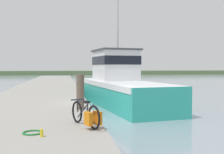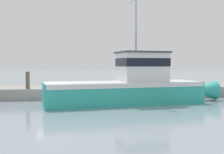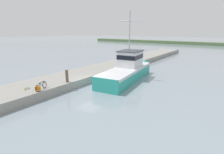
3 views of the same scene
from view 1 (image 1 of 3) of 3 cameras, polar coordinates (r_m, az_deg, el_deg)
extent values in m
plane|color=#84939E|center=(13.61, -1.41, -8.93)|extent=(320.00, 320.00, 0.00)
cube|color=gray|center=(13.47, -16.16, -7.15)|extent=(5.23, 80.00, 0.92)
cube|color=#567047|center=(93.39, 10.28, 0.90)|extent=(180.00, 5.00, 1.29)
cube|color=teal|center=(18.89, 2.07, -3.33)|extent=(4.82, 11.81, 1.63)
cone|color=teal|center=(25.33, -3.21, -1.94)|extent=(1.83, 2.27, 1.54)
cube|color=silver|center=(18.84, 2.07, -1.36)|extent=(4.85, 11.59, 0.33)
cube|color=silver|center=(20.16, 0.67, 2.31)|extent=(3.00, 3.60, 2.09)
cube|color=black|center=(20.16, 0.67, 3.35)|extent=(3.06, 3.68, 0.59)
cube|color=#3D4247|center=(20.19, 0.67, 5.45)|extent=(3.24, 3.89, 0.12)
cylinder|color=#B2B2B7|center=(20.05, 1.14, 12.99)|extent=(0.14, 0.14, 5.10)
torus|color=black|center=(7.63, -3.70, -8.19)|extent=(0.30, 0.63, 0.66)
torus|color=black|center=(8.59, -7.12, -7.04)|extent=(0.30, 0.63, 0.66)
cylinder|color=#232833|center=(7.80, -4.31, -8.52)|extent=(0.17, 0.35, 0.18)
cylinder|color=#232833|center=(7.97, -5.08, -7.03)|extent=(0.09, 0.15, 0.50)
cylinder|color=#232833|center=(7.80, -4.50, -6.67)|extent=(0.21, 0.46, 0.37)
cylinder|color=#232833|center=(8.22, -5.96, -6.81)|extent=(0.29, 0.65, 0.51)
cylinder|color=#232833|center=(8.23, -6.13, -5.06)|extent=(0.24, 0.53, 0.05)
cylinder|color=#232833|center=(8.53, -7.03, -5.98)|extent=(0.07, 0.11, 0.34)
cylinder|color=#232833|center=(8.48, -6.95, -4.57)|extent=(0.42, 0.20, 0.04)
cube|color=black|center=(7.95, -5.17, -5.03)|extent=(0.18, 0.26, 0.05)
cube|color=orange|center=(7.62, -4.81, -8.46)|extent=(0.23, 0.34, 0.36)
cube|color=orange|center=(7.75, -2.95, -8.28)|extent=(0.23, 0.34, 0.36)
cylinder|color=brown|center=(11.21, -6.46, -3.00)|extent=(0.31, 0.31, 1.39)
torus|color=#197A2D|center=(7.54, -15.80, -10.79)|extent=(0.52, 0.52, 0.04)
cylinder|color=yellow|center=(7.11, -14.09, -10.95)|extent=(0.08, 0.08, 0.19)
camera|label=2|loc=(28.04, 48.81, 1.98)|focal=45.00mm
camera|label=3|loc=(16.11, 84.72, 14.31)|focal=28.00mm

